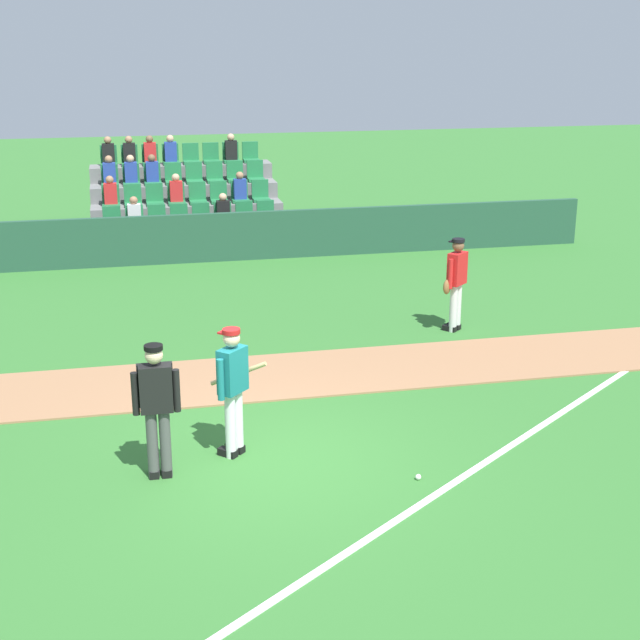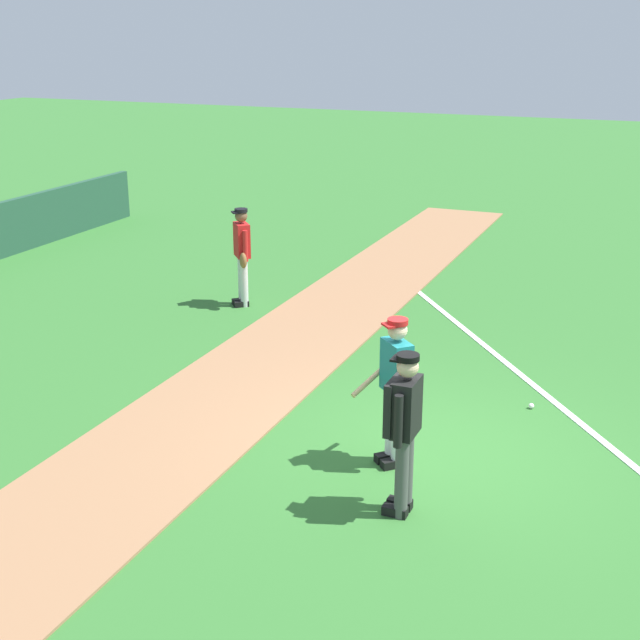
# 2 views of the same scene
# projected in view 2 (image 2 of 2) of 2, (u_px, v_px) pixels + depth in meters

# --- Properties ---
(ground_plane) EXTENTS (80.00, 80.00, 0.00)m
(ground_plane) POSITION_uv_depth(u_px,v_px,m) (425.00, 452.00, 10.45)
(ground_plane) COLOR #33702D
(infield_dirt_path) EXTENTS (28.00, 2.04, 0.03)m
(infield_dirt_path) POSITION_uv_depth(u_px,v_px,m) (206.00, 411.00, 11.53)
(infield_dirt_path) COLOR #9E704C
(infield_dirt_path) RESTS_ON ground
(foul_line_chalk) EXTENTS (9.67, 7.27, 0.01)m
(foul_line_chalk) POSITION_uv_depth(u_px,v_px,m) (515.00, 371.00, 12.89)
(foul_line_chalk) COLOR white
(foul_line_chalk) RESTS_ON ground
(batter_teal_jersey) EXTENTS (0.73, 0.68, 1.76)m
(batter_teal_jersey) POSITION_uv_depth(u_px,v_px,m) (395.00, 386.00, 9.88)
(batter_teal_jersey) COLOR white
(batter_teal_jersey) RESTS_ON ground
(umpire_home_plate) EXTENTS (0.59, 0.31, 1.76)m
(umpire_home_plate) POSITION_uv_depth(u_px,v_px,m) (404.00, 425.00, 8.85)
(umpire_home_plate) COLOR #4C4C4C
(umpire_home_plate) RESTS_ON ground
(runner_red_jersey) EXTENTS (0.59, 0.49, 1.76)m
(runner_red_jersey) POSITION_uv_depth(u_px,v_px,m) (242.00, 253.00, 15.58)
(runner_red_jersey) COLOR silver
(runner_red_jersey) RESTS_ON ground
(baseball) EXTENTS (0.07, 0.07, 0.07)m
(baseball) POSITION_uv_depth(u_px,v_px,m) (531.00, 406.00, 11.62)
(baseball) COLOR white
(baseball) RESTS_ON ground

